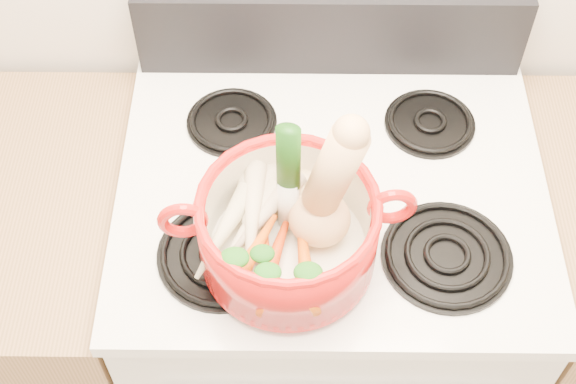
{
  "coord_description": "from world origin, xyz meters",
  "views": [
    {
      "loc": [
        -0.07,
        0.52,
        2.11
      ],
      "look_at": [
        -0.08,
        1.21,
        1.17
      ],
      "focal_mm": 50.0,
      "sensor_mm": 36.0,
      "label": 1
    }
  ],
  "objects_px": {
    "squash": "(321,187)",
    "leek": "(288,177)",
    "stove_body": "(323,310)",
    "dutch_oven": "(288,231)"
  },
  "relations": [
    {
      "from": "stove_body",
      "to": "leek",
      "type": "distance_m",
      "value": 0.68
    },
    {
      "from": "dutch_oven",
      "to": "squash",
      "type": "xyz_separation_m",
      "value": [
        0.05,
        0.02,
        0.09
      ]
    },
    {
      "from": "stove_body",
      "to": "squash",
      "type": "height_order",
      "value": "squash"
    },
    {
      "from": "stove_body",
      "to": "squash",
      "type": "xyz_separation_m",
      "value": [
        -0.03,
        -0.15,
        0.67
      ]
    },
    {
      "from": "dutch_oven",
      "to": "leek",
      "type": "xyz_separation_m",
      "value": [
        -0.0,
        0.05,
        0.08
      ]
    },
    {
      "from": "squash",
      "to": "leek",
      "type": "xyz_separation_m",
      "value": [
        -0.05,
        0.02,
        -0.0
      ]
    },
    {
      "from": "dutch_oven",
      "to": "squash",
      "type": "relative_size",
      "value": 1.12
    },
    {
      "from": "stove_body",
      "to": "squash",
      "type": "bearing_deg",
      "value": -101.0
    },
    {
      "from": "stove_body",
      "to": "dutch_oven",
      "type": "bearing_deg",
      "value": -115.13
    },
    {
      "from": "stove_body",
      "to": "leek",
      "type": "height_order",
      "value": "leek"
    }
  ]
}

